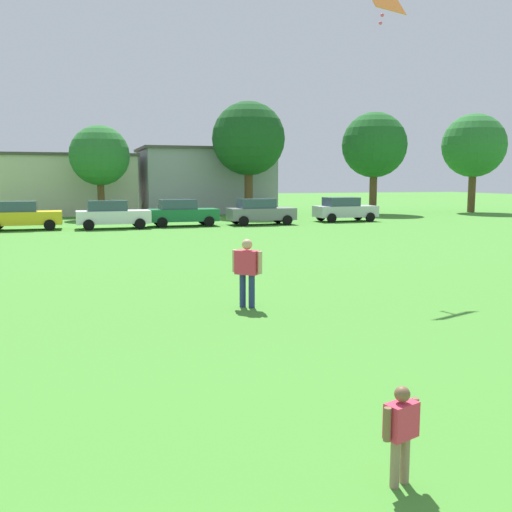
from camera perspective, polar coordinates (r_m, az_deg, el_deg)
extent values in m
plane|color=#42842D|center=(30.32, -16.53, 1.65)|extent=(160.00, 160.00, 0.00)
cylinder|color=#8C7259|center=(6.14, 13.48, -19.18)|extent=(0.09, 0.09, 0.49)
cylinder|color=#8C7259|center=(6.25, 14.41, -18.74)|extent=(0.09, 0.09, 0.49)
cube|color=#D8334C|center=(6.02, 14.08, -15.36)|extent=(0.37, 0.28, 0.35)
cylinder|color=brown|center=(5.87, 12.76, -15.82)|extent=(0.07, 0.07, 0.33)
cylinder|color=brown|center=(6.16, 15.34, -14.74)|extent=(0.07, 0.07, 0.33)
sphere|color=brown|center=(5.92, 14.17, -13.01)|extent=(0.15, 0.15, 0.15)
cylinder|color=navy|center=(13.62, -1.32, -3.39)|extent=(0.15, 0.15, 0.78)
cylinder|color=navy|center=(13.52, -0.43, -3.47)|extent=(0.15, 0.15, 0.78)
cube|color=#D8334C|center=(13.46, -0.88, -0.63)|extent=(0.58, 0.57, 0.56)
cylinder|color=tan|center=(13.60, -2.10, -0.48)|extent=(0.11, 0.11, 0.52)
cylinder|color=tan|center=(13.31, 0.37, -0.65)|extent=(0.11, 0.11, 0.52)
sphere|color=tan|center=(13.40, -0.88, 1.14)|extent=(0.25, 0.25, 0.25)
sphere|color=#F24C8C|center=(18.54, 12.45, 22.73)|extent=(0.10, 0.10, 0.10)
sphere|color=#F24C8C|center=(18.46, 12.28, 22.10)|extent=(0.10, 0.10, 0.10)
sphere|color=#F24C8C|center=(18.38, 12.12, 21.46)|extent=(0.10, 0.10, 0.10)
cube|color=yellow|center=(36.48, -21.88, 3.48)|extent=(4.30, 1.80, 0.76)
cube|color=#334756|center=(36.47, -22.47, 4.52)|extent=(2.24, 1.58, 0.60)
cylinder|color=black|center=(37.32, -19.51, 3.09)|extent=(0.64, 0.22, 0.64)
cylinder|color=black|center=(35.53, -19.60, 2.88)|extent=(0.64, 0.22, 0.64)
cube|color=white|center=(35.84, -13.82, 3.75)|extent=(4.30, 1.80, 0.76)
cube|color=#334756|center=(35.78, -14.40, 4.81)|extent=(2.24, 1.58, 0.60)
cylinder|color=black|center=(36.89, -11.62, 3.32)|extent=(0.64, 0.22, 0.64)
cylinder|color=black|center=(35.10, -11.32, 3.12)|extent=(0.64, 0.22, 0.64)
cylinder|color=black|center=(36.70, -16.17, 3.16)|extent=(0.64, 0.22, 0.64)
cylinder|color=black|center=(34.91, -16.10, 2.95)|extent=(0.64, 0.22, 0.64)
cube|color=#196B38|center=(36.95, -7.16, 4.02)|extent=(4.30, 1.80, 0.76)
cube|color=#334756|center=(36.85, -7.70, 5.06)|extent=(2.24, 1.58, 0.60)
cylinder|color=black|center=(38.14, -5.23, 3.59)|extent=(0.64, 0.22, 0.64)
cylinder|color=black|center=(36.39, -4.62, 3.40)|extent=(0.64, 0.22, 0.64)
cylinder|color=black|center=(37.63, -9.59, 3.46)|extent=(0.64, 0.22, 0.64)
cylinder|color=black|center=(35.85, -9.19, 3.26)|extent=(0.64, 0.22, 0.64)
cube|color=slate|center=(37.81, 0.53, 4.16)|extent=(4.30, 1.80, 0.76)
cube|color=#334756|center=(37.67, 0.03, 5.18)|extent=(2.24, 1.58, 0.60)
cylinder|color=black|center=(39.15, 2.15, 3.72)|extent=(0.64, 0.22, 0.64)
cylinder|color=black|center=(37.47, 3.08, 3.54)|extent=(0.64, 0.22, 0.64)
cylinder|color=black|center=(38.27, -1.98, 3.63)|extent=(0.64, 0.22, 0.64)
cylinder|color=black|center=(36.54, -1.22, 3.44)|extent=(0.64, 0.22, 0.64)
cube|color=silver|center=(41.15, 8.77, 4.36)|extent=(4.30, 1.80, 0.76)
cube|color=#334756|center=(40.97, 8.35, 5.30)|extent=(2.24, 1.58, 0.60)
cylinder|color=black|center=(42.64, 9.99, 3.93)|extent=(0.64, 0.22, 0.64)
cylinder|color=black|center=(41.05, 11.15, 3.76)|extent=(0.64, 0.22, 0.64)
cylinder|color=black|center=(41.37, 6.38, 3.89)|extent=(0.64, 0.22, 0.64)
cylinder|color=black|center=(39.73, 7.43, 3.72)|extent=(0.64, 0.22, 0.64)
cylinder|color=brown|center=(45.07, -14.95, 5.35)|extent=(0.52, 0.52, 2.80)
sphere|color=#286B2D|center=(45.07, -15.10, 9.51)|extent=(4.41, 4.41, 4.41)
cylinder|color=brown|center=(46.49, -0.73, 6.20)|extent=(0.67, 0.67, 3.65)
sphere|color=#194C1E|center=(46.58, -0.74, 11.46)|extent=(5.76, 5.76, 5.76)
cylinder|color=brown|center=(50.65, 11.42, 6.06)|extent=(0.64, 0.64, 3.46)
sphere|color=#1E5B23|center=(50.71, 11.54, 10.64)|extent=(5.46, 5.46, 5.46)
cylinder|color=brown|center=(55.12, 20.41, 5.87)|extent=(0.64, 0.64, 3.50)
sphere|color=#286B2D|center=(55.18, 20.61, 10.12)|extent=(5.52, 5.52, 5.52)
cube|color=beige|center=(51.04, -17.96, 6.57)|extent=(10.75, 6.81, 4.73)
cube|color=#4C4742|center=(51.07, -18.07, 9.35)|extent=(11.18, 7.08, 0.24)
cube|color=#9999A3|center=(52.28, -5.08, 7.27)|extent=(10.94, 8.34, 5.36)
cube|color=#4C4742|center=(52.33, -5.12, 10.33)|extent=(11.38, 8.67, 0.24)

